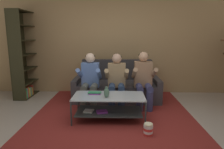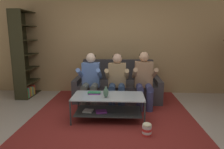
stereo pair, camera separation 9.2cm
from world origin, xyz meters
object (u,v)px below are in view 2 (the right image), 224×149
Objects in this scene: person_seated_left at (90,78)px; book_stack at (95,93)px; person_seated_middle at (117,78)px; vase at (106,92)px; person_seated_right at (144,78)px; popcorn_tub at (147,129)px; couch at (118,87)px; bookshelf at (24,61)px; coffee_table at (108,104)px.

person_seated_left reaches higher than book_stack.
person_seated_middle is 5.96× the size of vase.
book_stack is (-0.98, -0.61, -0.17)m from person_seated_right.
book_stack is at bearing 143.01° from popcorn_tub.
couch is 0.95× the size of bookshelf.
book_stack is (0.17, -0.61, -0.15)m from person_seated_left.
book_stack is at bearing -148.04° from person_seated_right.
vase is 0.09× the size of bookshelf.
person_seated_left is 5.49× the size of popcorn_tub.
person_seated_left is at bearing -135.55° from couch.
coffee_table is 6.09× the size of popcorn_tub.
popcorn_tub is at bearing -34.98° from bookshelf.
vase is (0.40, -0.83, -0.08)m from person_seated_left.
person_seated_left is 0.90× the size of coffee_table.
person_seated_middle is at bearing -16.83° from bookshelf.
person_seated_middle is (0.00, -0.57, 0.34)m from couch.
bookshelf is at bearing 145.02° from popcorn_tub.
coffee_table is 0.27m from vase.
person_seated_middle reaches higher than couch.
book_stack is (-0.41, -0.61, -0.15)m from person_seated_middle.
person_seated_middle is at bearing 78.03° from coffee_table.
vase is (-0.75, -0.83, -0.09)m from person_seated_right.
popcorn_tub is at bearing -34.58° from vase.
popcorn_tub is (0.50, -1.29, -0.53)m from person_seated_middle.
bookshelf reaches higher than couch.
person_seated_right is at bearing -13.61° from bookshelf.
popcorn_tub is at bearing -93.42° from person_seated_right.
popcorn_tub is (0.50, -1.86, -0.19)m from couch.
person_seated_right is at bearing 0.14° from person_seated_left.
person_seated_left is at bearing 129.82° from popcorn_tub.
person_seated_right is at bearing 47.82° from vase.
vase is at bearing -35.10° from bookshelf.
couch is 0.88m from person_seated_right.
person_seated_middle is at bearing 56.38° from book_stack.
bookshelf reaches higher than person_seated_left.
person_seated_left is at bearing -21.77° from bookshelf.
bookshelf is (-2.95, 0.72, 0.25)m from person_seated_right.
coffee_table is at bearing -135.40° from person_seated_right.
vase is at bearing -132.18° from person_seated_right.
vase is (-0.17, -0.83, -0.07)m from person_seated_middle.
person_seated_right reaches higher than popcorn_tub.
couch is 1.57× the size of coffee_table.
bookshelf is 10.05× the size of popcorn_tub.
couch is at bearing 90.00° from person_seated_middle.
vase is 0.81× the size of book_stack.
book_stack is 1.13× the size of popcorn_tub.
couch is at bearing 82.86° from vase.
person_seated_left reaches higher than popcorn_tub.
book_stack is at bearing -74.25° from person_seated_left.
person_seated_middle is 5.45× the size of popcorn_tub.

